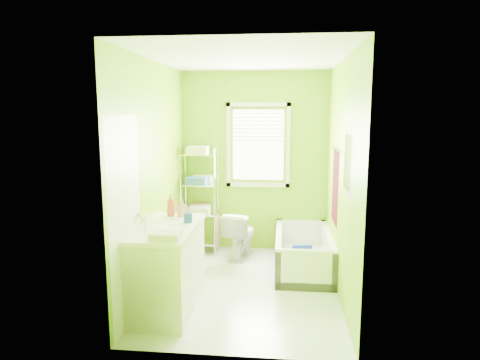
# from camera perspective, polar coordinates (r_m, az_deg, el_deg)

# --- Properties ---
(ground) EXTENTS (2.90, 2.90, 0.00)m
(ground) POSITION_cam_1_polar(r_m,az_deg,el_deg) (5.17, 0.79, -14.01)
(ground) COLOR silver
(ground) RESTS_ON ground
(room_envelope) EXTENTS (2.14, 2.94, 2.62)m
(room_envelope) POSITION_cam_1_polar(r_m,az_deg,el_deg) (4.78, 0.83, 3.29)
(room_envelope) COLOR #79AF08
(room_envelope) RESTS_ON ground
(window) EXTENTS (0.92, 0.05, 1.22)m
(window) POSITION_cam_1_polar(r_m,az_deg,el_deg) (6.19, 2.44, 5.26)
(window) COLOR white
(window) RESTS_ON ground
(door) EXTENTS (0.09, 0.80, 2.00)m
(door) POSITION_cam_1_polar(r_m,az_deg,el_deg) (4.14, -14.96, -5.64)
(door) COLOR white
(door) RESTS_ON ground
(right_wall_decor) EXTENTS (0.04, 1.48, 1.17)m
(right_wall_decor) POSITION_cam_1_polar(r_m,az_deg,el_deg) (4.81, 13.18, 0.37)
(right_wall_decor) COLOR #410710
(right_wall_decor) RESTS_ON ground
(bathtub) EXTENTS (0.71, 1.53, 0.49)m
(bathtub) POSITION_cam_1_polar(r_m,az_deg,el_deg) (5.72, 8.42, -10.10)
(bathtub) COLOR white
(bathtub) RESTS_ON ground
(toilet) EXTENTS (0.51, 0.72, 0.66)m
(toilet) POSITION_cam_1_polar(r_m,az_deg,el_deg) (6.02, 0.01, -7.26)
(toilet) COLOR white
(toilet) RESTS_ON ground
(vanity) EXTENTS (0.60, 1.17, 1.12)m
(vanity) POSITION_cam_1_polar(r_m,az_deg,el_deg) (4.57, -9.68, -11.09)
(vanity) COLOR silver
(vanity) RESTS_ON ground
(wire_shelf_unit) EXTENTS (0.52, 0.41, 1.54)m
(wire_shelf_unit) POSITION_cam_1_polar(r_m,az_deg,el_deg) (6.17, -5.30, -1.11)
(wire_shelf_unit) COLOR silver
(wire_shelf_unit) RESTS_ON ground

